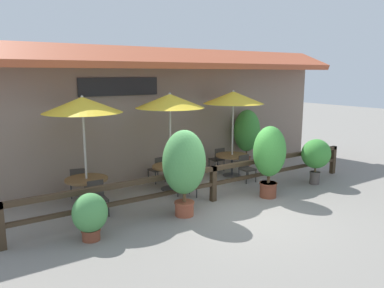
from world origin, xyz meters
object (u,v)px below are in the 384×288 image
patio_umbrella_middle (170,101)px  potted_plant_entrance_palm (247,131)px  patio_umbrella_near (82,105)px  chair_middle_streetside (186,181)px  dining_table_near (87,184)px  potted_plant_broad_leaf (90,215)px  potted_plant_small_flowering (269,155)px  potted_plant_tall_tropical (316,155)px  chair_near_streetside (97,197)px  chair_middle_wallside (158,168)px  chair_far_streetside (246,167)px  dining_table_far (232,159)px  chair_far_wallside (218,158)px  potted_plant_corner_fern (184,165)px  chair_near_wallside (78,181)px  patio_umbrella_far (233,98)px  dining_table_middle (171,170)px

patio_umbrella_middle → potted_plant_entrance_palm: (3.84, 0.97, -1.33)m
patio_umbrella_near → chair_middle_streetside: patio_umbrella_near is taller
dining_table_near → potted_plant_broad_leaf: (-0.62, -2.09, -0.03)m
potted_plant_small_flowering → potted_plant_tall_tropical: size_ratio=1.41×
chair_near_streetside → chair_middle_wallside: (2.54, 1.61, 0.00)m
dining_table_near → chair_far_streetside: 4.97m
patio_umbrella_near → chair_far_streetside: (4.93, -0.63, -2.15)m
chair_far_streetside → potted_plant_broad_leaf: bearing=-163.2°
dining_table_far → potted_plant_entrance_palm: bearing=30.7°
chair_far_wallside → potted_plant_tall_tropical: 3.35m
chair_near_streetside → potted_plant_small_flowering: potted_plant_small_flowering is taller
patio_umbrella_near → chair_far_streetside: patio_umbrella_near is taller
potted_plant_broad_leaf → potted_plant_corner_fern: bearing=1.9°
potted_plant_broad_leaf → potted_plant_entrance_palm: bearing=23.5°
dining_table_near → chair_far_wallside: size_ratio=1.31×
patio_umbrella_near → chair_middle_streetside: 3.41m
dining_table_near → chair_near_wallside: bearing=89.5°
dining_table_near → potted_plant_entrance_palm: 6.45m
potted_plant_broad_leaf → potted_plant_entrance_palm: potted_plant_entrance_palm is taller
chair_middle_wallside → chair_far_wallside: (2.43, 0.09, 0.00)m
dining_table_near → chair_middle_wallside: chair_middle_wallside is taller
potted_plant_corner_fern → potted_plant_small_flowering: 2.68m
chair_middle_streetside → chair_middle_wallside: same height
dining_table_near → patio_umbrella_far: size_ratio=0.38×
patio_umbrella_middle → potted_plant_tall_tropical: (4.00, -2.01, -1.69)m
dining_table_far → potted_plant_tall_tropical: bearing=-54.7°
potted_plant_tall_tropical → dining_table_far: bearing=125.3°
chair_near_streetside → potted_plant_corner_fern: (1.73, -1.21, 0.81)m
chair_near_streetside → potted_plant_small_flowering: 4.67m
patio_umbrella_near → potted_plant_tall_tropical: 7.03m
chair_middle_streetside → potted_plant_broad_leaf: bearing=-157.3°
chair_near_streetside → potted_plant_corner_fern: size_ratio=0.40×
patio_umbrella_middle → chair_middle_wallside: 2.31m
chair_middle_wallside → potted_plant_broad_leaf: potted_plant_broad_leaf is taller
dining_table_far → potted_plant_broad_leaf: potted_plant_broad_leaf is taller
chair_near_wallside → dining_table_far: size_ratio=0.76×
chair_middle_wallside → potted_plant_entrance_palm: potted_plant_entrance_palm is taller
dining_table_far → dining_table_near: bearing=-178.5°
dining_table_middle → chair_far_wallside: 2.62m
chair_middle_wallside → patio_umbrella_far: size_ratio=0.29×
patio_umbrella_near → chair_far_wallside: bearing=10.2°
dining_table_middle → potted_plant_corner_fern: (-0.79, -1.99, 0.69)m
patio_umbrella_near → chair_far_wallside: 5.47m
chair_near_streetside → chair_far_wallside: (4.97, 1.69, 0.00)m
chair_near_streetside → potted_plant_tall_tropical: (6.52, -1.23, 0.46)m
dining_table_near → dining_table_far: size_ratio=1.00×
chair_middle_wallside → dining_table_far: chair_middle_wallside is taller
chair_near_wallside → potted_plant_entrance_palm: 6.39m
patio_umbrella_middle → potted_plant_broad_leaf: size_ratio=2.86×
chair_near_wallside → chair_middle_wallside: bearing=-165.9°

